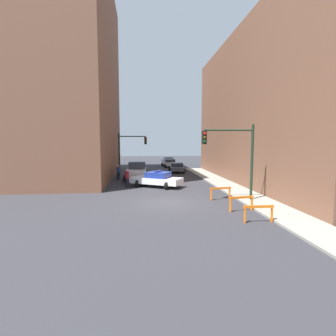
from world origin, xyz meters
TOP-DOWN VIEW (x-y plane):
  - ground_plane at (0.00, 0.00)m, footprint 120.00×120.00m
  - sidewalk_right at (6.20, 0.00)m, footprint 2.40×44.00m
  - building_corner_left at (-12.00, 14.00)m, footprint 14.00×20.00m
  - building_right at (13.40, 8.00)m, footprint 12.00×28.00m
  - traffic_light_near at (4.73, 0.03)m, footprint 3.64×0.35m
  - traffic_light_far at (-3.30, 14.76)m, footprint 3.44×0.35m
  - police_car at (-0.35, 6.38)m, footprint 4.99×3.98m
  - white_truck at (-2.24, 11.68)m, footprint 2.75×5.46m
  - parked_car_near at (3.12, 17.96)m, footprint 2.54×4.45m
  - parked_car_mid at (2.90, 25.71)m, footprint 2.53×4.45m
  - parked_car_far at (3.39, 31.86)m, footprint 2.41×4.38m
  - pedestrian_crossing at (-3.06, 6.61)m, footprint 0.49×0.49m
  - pedestrian_corner at (-4.26, 11.32)m, footprint 0.46×0.46m
  - barrier_front at (4.20, -4.84)m, footprint 1.60×0.18m
  - barrier_mid at (4.18, -2.58)m, footprint 1.59×0.40m
  - barrier_back at (3.88, 0.59)m, footprint 1.59×0.38m

SIDE VIEW (x-z plane):
  - ground_plane at x=0.00m, z-range 0.00..0.00m
  - sidewalk_right at x=6.20m, z-range 0.00..0.12m
  - barrier_front at x=4.20m, z-range 0.17..1.07m
  - barrier_mid at x=4.18m, z-range 0.17..1.07m
  - barrier_back at x=3.88m, z-range 0.17..1.07m
  - parked_car_near at x=3.12m, z-range 0.02..1.33m
  - parked_car_mid at x=2.90m, z-range 0.02..1.33m
  - parked_car_far at x=3.39m, z-range 0.02..1.33m
  - police_car at x=-0.35m, z-range -0.04..1.48m
  - pedestrian_crossing at x=-3.06m, z-range 0.03..1.69m
  - pedestrian_corner at x=-4.26m, z-range 0.03..1.69m
  - white_truck at x=-2.24m, z-range -0.04..1.86m
  - traffic_light_far at x=-3.30m, z-range 0.80..6.00m
  - traffic_light_near at x=4.73m, z-range 0.93..6.13m
  - building_right at x=13.40m, z-range 0.00..14.95m
  - building_corner_left at x=-12.00m, z-range 0.00..22.60m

